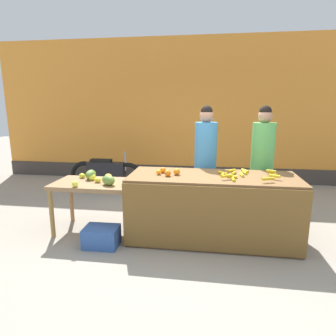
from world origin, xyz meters
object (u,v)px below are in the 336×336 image
Objects in this scene: produce_sack at (161,203)px; vendor_woman_blue_shirt at (205,164)px; vendor_woman_green_shirt at (262,165)px; produce_crate at (102,237)px; parked_motorcycle at (106,173)px.

vendor_woman_blue_shirt is at bearing -2.22° from produce_sack.
vendor_woman_blue_shirt is 3.95× the size of produce_sack.
produce_sack is at bearing 177.78° from vendor_woman_blue_shirt.
vendor_woman_green_shirt reaches higher than produce_sack.
vendor_woman_green_shirt is 1.71m from produce_sack.
produce_crate is (-1.30, -1.13, -0.78)m from vendor_woman_blue_shirt.
vendor_woman_blue_shirt is 2.47m from parked_motorcycle.
vendor_woman_green_shirt is (0.86, 0.03, -0.00)m from vendor_woman_blue_shirt.
produce_crate is (-2.16, -1.16, -0.78)m from vendor_woman_green_shirt.
vendor_woman_green_shirt is 2.58m from produce_crate.
produce_crate is 1.31m from produce_sack.
vendor_woman_green_shirt reaches higher than parked_motorcycle.
vendor_woman_green_shirt is at bearing 28.28° from produce_crate.
vendor_woman_blue_shirt is 0.98m from produce_sack.
parked_motorcycle is 3.50× the size of produce_sack.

